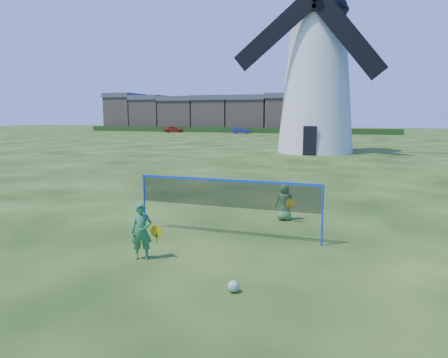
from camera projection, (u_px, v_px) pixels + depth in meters
ground at (211, 237)px, 11.10m from camera, size 220.00×220.00×0.00m
windmill at (317, 73)px, 35.65m from camera, size 13.41×6.52×19.29m
badminton_net at (227, 194)px, 10.99m from camera, size 5.05×0.05×1.55m
player_girl at (142, 232)px, 9.27m from camera, size 0.69×0.46×1.28m
player_boy at (285, 202)px, 12.78m from camera, size 0.67×0.46×1.16m
play_ball at (233, 286)px, 7.59m from camera, size 0.22×0.22×0.22m
terraced_houses at (217, 113)px, 86.41m from camera, size 51.26×8.40×8.13m
hedge at (229, 130)px, 79.78m from camera, size 62.00×0.80×1.00m
car_left at (174, 129)px, 79.92m from camera, size 4.00×2.68×1.27m
car_right at (241, 130)px, 75.02m from camera, size 3.65×1.81×1.15m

